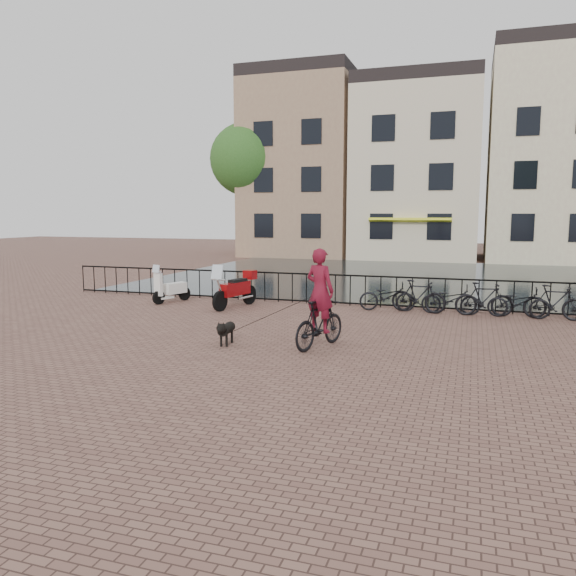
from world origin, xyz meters
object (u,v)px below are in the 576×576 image
(motorcycle, at_px, (235,285))
(dog, at_px, (226,332))
(cyclist, at_px, (320,304))
(scooter, at_px, (172,283))

(motorcycle, bearing_deg, dog, -55.85)
(cyclist, xyz_separation_m, motorcycle, (-4.00, 4.41, -0.26))
(cyclist, bearing_deg, motorcycle, -28.27)
(cyclist, bearing_deg, dog, 30.03)
(cyclist, relative_size, motorcycle, 1.23)
(cyclist, bearing_deg, scooter, -16.58)
(cyclist, height_order, motorcycle, cyclist)
(scooter, bearing_deg, dog, -30.49)
(dog, height_order, scooter, scooter)
(dog, xyz_separation_m, motorcycle, (-1.88, 4.80, 0.45))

